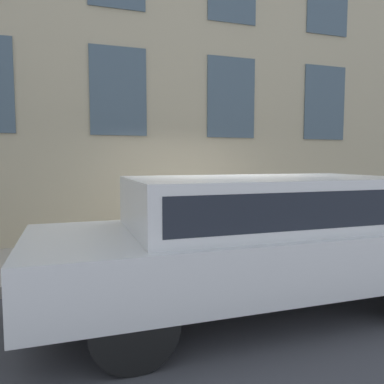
# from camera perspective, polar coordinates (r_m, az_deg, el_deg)

# --- Properties ---
(ground_plane) EXTENTS (80.00, 80.00, 0.00)m
(ground_plane) POSITION_cam_1_polar(r_m,az_deg,el_deg) (6.05, 4.26, -12.65)
(ground_plane) COLOR #47474C
(sidewalk) EXTENTS (2.37, 60.00, 0.16)m
(sidewalk) POSITION_cam_1_polar(r_m,az_deg,el_deg) (7.10, 0.53, -9.32)
(sidewalk) COLOR #A8A093
(sidewalk) RESTS_ON ground_plane
(fire_hydrant) EXTENTS (0.37, 0.47, 0.78)m
(fire_hydrant) POSITION_cam_1_polar(r_m,az_deg,el_deg) (6.52, 3.87, -6.30)
(fire_hydrant) COLOR red
(fire_hydrant) RESTS_ON sidewalk
(person) EXTENTS (0.27, 0.18, 1.11)m
(person) POSITION_cam_1_polar(r_m,az_deg,el_deg) (6.78, -3.71, -3.53)
(person) COLOR #998466
(person) RESTS_ON sidewalk
(parked_truck_white_near) EXTENTS (2.00, 5.23, 1.62)m
(parked_truck_white_near) POSITION_cam_1_polar(r_m,az_deg,el_deg) (4.64, 10.12, -5.96)
(parked_truck_white_near) COLOR black
(parked_truck_white_near) RESTS_ON ground_plane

